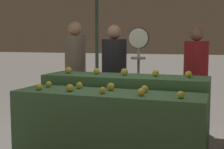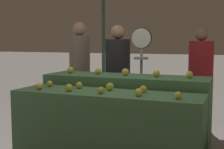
{
  "view_description": "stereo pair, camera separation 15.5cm",
  "coord_description": "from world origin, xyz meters",
  "px_view_note": "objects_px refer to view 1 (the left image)",
  "views": [
    {
      "loc": [
        1.09,
        -2.96,
        1.37
      ],
      "look_at": [
        -0.05,
        0.3,
        1.0
      ],
      "focal_mm": 50.0,
      "sensor_mm": 36.0,
      "label": 1
    },
    {
      "loc": [
        1.23,
        -2.91,
        1.37
      ],
      "look_at": [
        -0.05,
        0.3,
        1.0
      ],
      "focal_mm": 50.0,
      "sensor_mm": 36.0,
      "label": 2
    }
  ],
  "objects_px": {
    "person_customer_right": "(196,71)",
    "person_vendor_at_scale": "(114,71)",
    "person_customer_left": "(75,66)",
    "produce_scale": "(138,58)"
  },
  "relations": [
    {
      "from": "produce_scale",
      "to": "person_customer_left",
      "type": "bearing_deg",
      "value": 164.22
    },
    {
      "from": "produce_scale",
      "to": "person_vendor_at_scale",
      "type": "distance_m",
      "value": 0.53
    },
    {
      "from": "produce_scale",
      "to": "person_vendor_at_scale",
      "type": "height_order",
      "value": "person_vendor_at_scale"
    },
    {
      "from": "person_customer_right",
      "to": "produce_scale",
      "type": "bearing_deg",
      "value": 68.29
    },
    {
      "from": "person_vendor_at_scale",
      "to": "person_customer_left",
      "type": "distance_m",
      "value": 0.7
    },
    {
      "from": "produce_scale",
      "to": "person_customer_right",
      "type": "relative_size",
      "value": 0.98
    },
    {
      "from": "person_customer_right",
      "to": "person_vendor_at_scale",
      "type": "bearing_deg",
      "value": 47.07
    },
    {
      "from": "person_customer_right",
      "to": "person_customer_left",
      "type": "bearing_deg",
      "value": 35.05
    },
    {
      "from": "person_vendor_at_scale",
      "to": "person_customer_right",
      "type": "height_order",
      "value": "person_vendor_at_scale"
    },
    {
      "from": "person_vendor_at_scale",
      "to": "person_customer_left",
      "type": "height_order",
      "value": "person_customer_left"
    }
  ]
}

